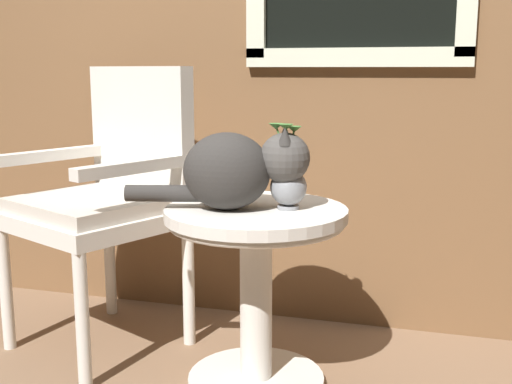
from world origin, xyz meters
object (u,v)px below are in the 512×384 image
wicker_side_table (256,265)px  cat (236,169)px  wicker_chair (110,190)px  pewter_vase_with_ivy (288,181)px

wicker_side_table → cat: 0.31m
wicker_chair → cat: (0.55, -0.23, 0.13)m
wicker_side_table → pewter_vase_with_ivy: (0.10, 0.01, 0.27)m
pewter_vase_with_ivy → wicker_chair: bearing=165.4°
pewter_vase_with_ivy → wicker_side_table: bearing=-173.6°
wicker_side_table → cat: cat is taller
cat → pewter_vase_with_ivy: 0.16m
wicker_side_table → pewter_vase_with_ivy: 0.29m
wicker_side_table → cat: size_ratio=1.06×
wicker_chair → pewter_vase_with_ivy: 0.73m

